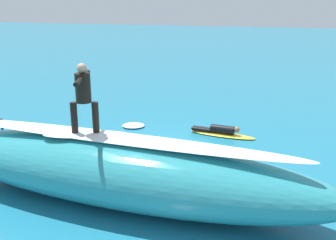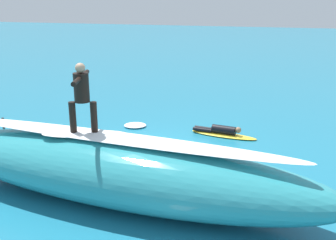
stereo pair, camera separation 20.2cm
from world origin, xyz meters
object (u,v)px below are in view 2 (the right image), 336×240
surfboard_paddling (224,135)px  buoy_marker (6,144)px  surfer_riding (82,93)px  surfer_paddling (220,130)px  surfboard_riding (84,134)px

surfboard_paddling → buoy_marker: 6.82m
surfer_riding → buoy_marker: bearing=-41.6°
surfer_riding → surfer_paddling: bearing=-130.8°
surfboard_paddling → buoy_marker: bearing=-140.9°
surfer_paddling → buoy_marker: bearing=-140.2°
surfboard_paddling → surfer_riding: bearing=-106.7°
surfer_paddling → surfboard_paddling: bearing=-0.0°
buoy_marker → surfer_riding: bearing=157.1°
surfer_paddling → buoy_marker: size_ratio=1.46×
surfboard_riding → buoy_marker: bearing=-41.6°
surfboard_riding → buoy_marker: surfboard_riding is taller
surfer_paddling → surfboard_riding: bearing=-105.5°
surfer_riding → surfboard_paddling: size_ratio=0.69×
buoy_marker → surfboard_paddling: bearing=-147.5°
surfboard_paddling → surfer_paddling: size_ratio=1.35×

